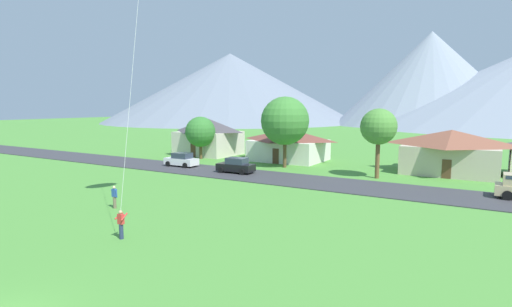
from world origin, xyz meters
TOP-DOWN VIEW (x-y plane):
  - road_strip at (0.00, 30.17)m, footprint 160.00×6.79m
  - mountain_east_ridge at (-89.24, 144.62)m, footprint 112.46×112.46m
  - mountain_far_west_ridge at (-7.44, 157.58)m, footprint 70.32×70.32m
  - house_leftmost at (-9.81, 43.12)m, footprint 10.07×8.24m
  - house_left_center at (10.34, 42.95)m, footprint 10.43×8.30m
  - house_rightmost at (-23.19, 42.53)m, footprint 9.09×7.99m
  - tree_near_left at (-21.24, 38.15)m, footprint 4.27×4.27m
  - tree_left_of_center at (-7.44, 37.20)m, footprint 5.86×5.86m
  - tree_center at (4.11, 35.64)m, footprint 3.73×3.73m
  - parked_car_black_west_end at (-10.19, 30.58)m, footprint 4.28×2.23m
  - parked_car_white_mid_west at (-18.59, 31.08)m, footprint 4.24×2.15m
  - watcher_person at (-9.46, 13.33)m, footprint 0.56×0.24m

SIDE VIEW (x-z plane):
  - road_strip at x=0.00m, z-range 0.00..0.08m
  - parked_car_black_west_end at x=-10.19m, z-range 0.03..1.71m
  - parked_car_white_mid_west at x=-18.59m, z-range 0.03..1.71m
  - watcher_person at x=-9.46m, z-range 0.04..1.71m
  - house_leftmost at x=-9.81m, z-range 0.08..4.42m
  - house_left_center at x=10.34m, z-range 0.09..4.96m
  - house_rightmost at x=-23.19m, z-range 0.10..5.63m
  - tree_near_left at x=-21.24m, z-range 0.84..6.83m
  - tree_center at x=4.11m, z-range 1.71..8.97m
  - tree_left_of_center at x=-7.44m, z-range 1.37..10.00m
  - mountain_east_ridge at x=-89.24m, z-range 0.00..30.51m
  - mountain_far_west_ridge at x=-7.44m, z-range 0.00..34.73m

